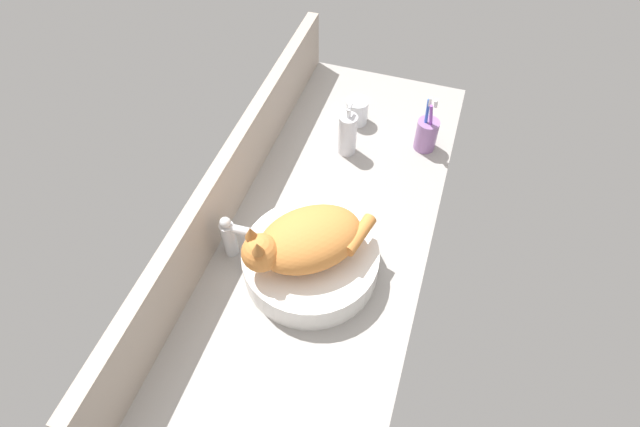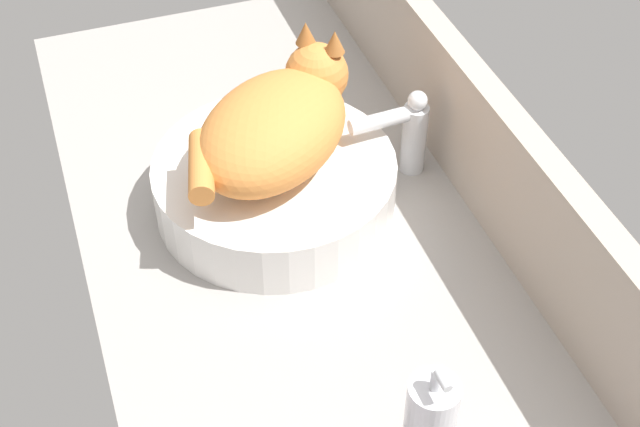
# 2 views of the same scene
# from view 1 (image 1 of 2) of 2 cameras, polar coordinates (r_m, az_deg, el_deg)

# --- Properties ---
(ground_plane) EXTENTS (1.38, 0.56, 0.04)m
(ground_plane) POSITION_cam_1_polar(r_m,az_deg,el_deg) (1.35, 0.66, -1.67)
(ground_plane) COLOR #9E9993
(backsplash_panel) EXTENTS (1.38, 0.04, 0.19)m
(backsplash_panel) POSITION_cam_1_polar(r_m,az_deg,el_deg) (1.34, -10.08, 4.03)
(backsplash_panel) COLOR #AD9E8E
(backsplash_panel) RESTS_ON ground_plane
(sink_basin) EXTENTS (0.33, 0.33, 0.08)m
(sink_basin) POSITION_cam_1_polar(r_m,az_deg,el_deg) (1.22, -1.07, -5.46)
(sink_basin) COLOR white
(sink_basin) RESTS_ON ground_plane
(cat) EXTENTS (0.29, 0.30, 0.14)m
(cat) POSITION_cam_1_polar(r_m,az_deg,el_deg) (1.14, -1.76, -3.09)
(cat) COLOR orange
(cat) RESTS_ON sink_basin
(faucet) EXTENTS (0.04, 0.12, 0.14)m
(faucet) POSITION_cam_1_polar(r_m,az_deg,el_deg) (1.24, -9.97, -2.50)
(faucet) COLOR silver
(faucet) RESTS_ON ground_plane
(soap_dispenser) EXTENTS (0.05, 0.05, 0.17)m
(soap_dispenser) POSITION_cam_1_polar(r_m,az_deg,el_deg) (1.48, 3.16, 9.03)
(soap_dispenser) COLOR silver
(soap_dispenser) RESTS_ON ground_plane
(toothbrush_cup) EXTENTS (0.06, 0.06, 0.19)m
(toothbrush_cup) POSITION_cam_1_polar(r_m,az_deg,el_deg) (1.53, 12.07, 8.89)
(toothbrush_cup) COLOR #996BA8
(toothbrush_cup) RESTS_ON ground_plane
(water_glass) EXTENTS (0.07, 0.07, 0.08)m
(water_glass) POSITION_cam_1_polar(r_m,az_deg,el_deg) (1.60, 4.23, 11.45)
(water_glass) COLOR white
(water_glass) RESTS_ON ground_plane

